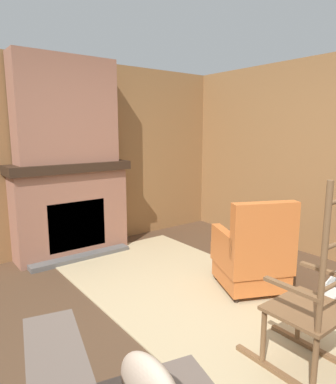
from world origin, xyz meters
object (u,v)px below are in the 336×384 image
Objects in this scene: rocking_chair at (314,311)px; oil_lamp_vase at (44,156)px; armchair at (253,257)px; decorative_plate_on_mantel at (65,151)px; firewood_stack at (240,250)px; storage_case at (89,157)px.

rocking_chair is 4.98× the size of oil_lamp_vase.
decorative_plate_on_mantel is at bearing 51.03° from armchair.
oil_lamp_vase is at bearing 12.17° from rocking_chair.
rocking_chair reaches higher than firewood_stack.
rocking_chair is (1.00, -0.63, 0.08)m from armchair.
rocking_chair is 3.25m from storage_case.
firewood_stack is 1.69× the size of oil_lamp_vase.
rocking_chair is 6.48× the size of storage_case.
storage_case is (-1.42, -1.38, 1.18)m from firewood_stack.
oil_lamp_vase is (-2.14, -1.30, 0.93)m from armchair.
storage_case is (-3.14, -0.09, 0.82)m from rocking_chair.
rocking_chair is at bearing -36.80° from firewood_stack.
armchair is 1.02m from firewood_stack.
decorative_plate_on_mantel is (-0.02, 0.26, 0.05)m from oil_lamp_vase.
rocking_chair is 2.18m from firewood_stack.
oil_lamp_vase is at bearing -85.64° from decorative_plate_on_mantel.
armchair is 2.59m from decorative_plate_on_mantel.
rocking_chair is 3.32m from oil_lamp_vase.
rocking_chair is at bearing 12.08° from oil_lamp_vase.
storage_case is (0.00, 0.58, -0.03)m from oil_lamp_vase.
oil_lamp_vase is at bearing -125.81° from firewood_stack.
storage_case is 0.33m from decorative_plate_on_mantel.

